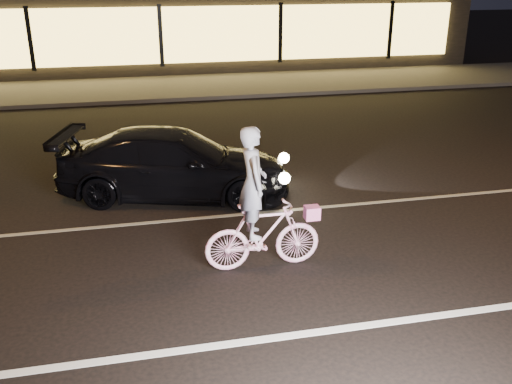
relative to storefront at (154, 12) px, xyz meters
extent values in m
plane|color=black|center=(0.00, -18.97, -2.15)|extent=(90.00, 90.00, 0.00)
cube|color=silver|center=(0.00, -20.47, -2.14)|extent=(60.00, 0.12, 0.01)
cube|color=gray|center=(0.00, -16.97, -2.14)|extent=(60.00, 0.10, 0.01)
cube|color=#383533|center=(0.00, -5.97, -2.09)|extent=(30.00, 4.00, 0.12)
cube|color=black|center=(0.00, 0.03, -0.15)|extent=(25.00, 8.00, 4.00)
cube|color=#EBBF52|center=(0.00, -4.07, -0.55)|extent=(23.00, 0.15, 2.00)
cube|color=black|center=(-4.50, -4.15, -0.55)|extent=(0.15, 0.08, 2.20)
cube|color=black|center=(0.00, -4.15, -0.55)|extent=(0.15, 0.08, 2.20)
cube|color=black|center=(4.50, -4.15, -0.55)|extent=(0.15, 0.08, 2.20)
cube|color=black|center=(9.00, -4.15, -0.55)|extent=(0.15, 0.08, 2.20)
imported|color=#DD4988|center=(0.40, -18.81, -1.66)|extent=(1.63, 0.46, 0.98)
imported|color=white|center=(0.26, -18.81, -0.86)|extent=(0.37, 0.56, 1.54)
cube|color=#D949A5|center=(1.10, -18.81, -1.38)|extent=(0.21, 0.17, 0.19)
imported|color=black|center=(-0.55, -15.80, -1.54)|extent=(4.49, 2.71, 1.22)
sphere|color=#FFF2BF|center=(1.53, -15.77, -1.59)|extent=(0.20, 0.20, 0.20)
sphere|color=#FFF2BF|center=(1.24, -16.85, -1.59)|extent=(0.20, 0.20, 0.20)
camera|label=1|loc=(-1.23, -25.73, 1.81)|focal=40.00mm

